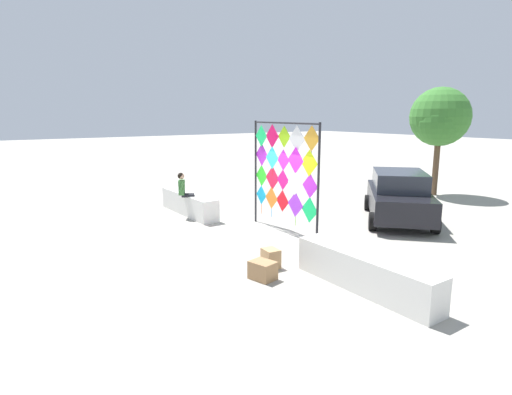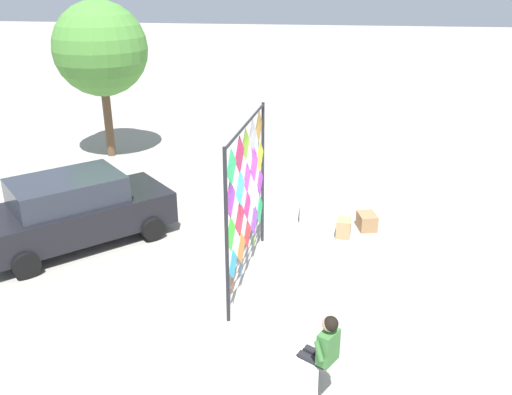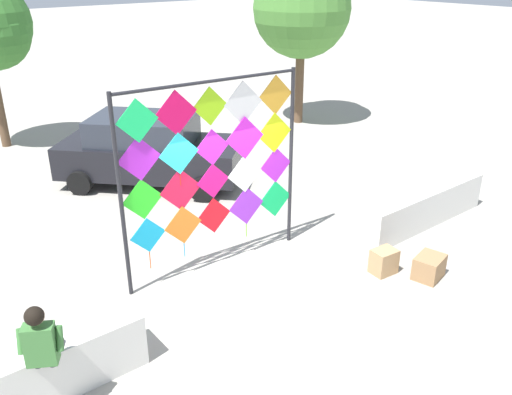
{
  "view_description": "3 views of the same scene",
  "coord_description": "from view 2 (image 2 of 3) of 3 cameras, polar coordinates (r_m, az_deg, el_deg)",
  "views": [
    {
      "loc": [
        9.82,
        -7.01,
        3.66
      ],
      "look_at": [
        -0.48,
        0.09,
        1.19
      ],
      "focal_mm": 29.51,
      "sensor_mm": 36.0,
      "label": 1
    },
    {
      "loc": [
        -10.34,
        -0.61,
        6.16
      ],
      "look_at": [
        -0.12,
        0.75,
        1.83
      ],
      "focal_mm": 37.88,
      "sensor_mm": 36.0,
      "label": 2
    },
    {
      "loc": [
        -5.0,
        -6.3,
        5.21
      ],
      "look_at": [
        0.0,
        0.0,
        1.63
      ],
      "focal_mm": 37.71,
      "sensor_mm": 36.0,
      "label": 3
    }
  ],
  "objects": [
    {
      "name": "ground",
      "position": [
        12.05,
        3.63,
        -8.01
      ],
      "size": [
        120.0,
        120.0,
        0.0
      ],
      "primitive_type": "plane",
      "color": "#9E998E"
    },
    {
      "name": "plaza_ledge_right",
      "position": [
        15.66,
        6.17,
        1.03
      ],
      "size": [
        3.5,
        0.63,
        0.79
      ],
      "primitive_type": "cube",
      "color": "silver",
      "rests_on": "ground"
    },
    {
      "name": "kite_display_rack",
      "position": [
        11.06,
        -0.92,
        1.01
      ],
      "size": [
        3.43,
        0.31,
        3.46
      ],
      "color": "#232328",
      "rests_on": "ground"
    },
    {
      "name": "seated_vendor",
      "position": [
        8.36,
        6.77,
        -15.74
      ],
      "size": [
        0.69,
        0.79,
        1.63
      ],
      "color": "black",
      "rests_on": "ground"
    },
    {
      "name": "parked_car",
      "position": [
        13.66,
        -18.6,
        -1.26
      ],
      "size": [
        4.43,
        4.51,
        1.72
      ],
      "color": "black",
      "rests_on": "ground"
    },
    {
      "name": "cardboard_box_large",
      "position": [
        13.7,
        9.23,
        -3.18
      ],
      "size": [
        0.47,
        0.38,
        0.46
      ],
      "primitive_type": "cube",
      "rotation": [
        0.0,
        0.0,
        -0.1
      ],
      "color": "tan",
      "rests_on": "ground"
    },
    {
      "name": "cardboard_box_small",
      "position": [
        14.21,
        11.62,
        -2.48
      ],
      "size": [
        0.64,
        0.55,
        0.42
      ],
      "primitive_type": "cube",
      "rotation": [
        0.0,
        0.0,
        0.23
      ],
      "color": "#9E754C",
      "rests_on": "ground"
    },
    {
      "name": "tree_palm_like",
      "position": [
        19.75,
        -16.26,
        14.86
      ],
      "size": [
        3.44,
        3.16,
        5.34
      ],
      "color": "brown",
      "rests_on": "ground"
    }
  ]
}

